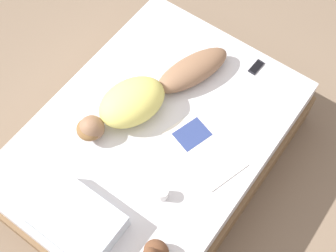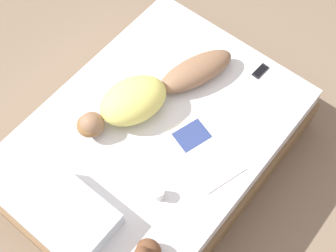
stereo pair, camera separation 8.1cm
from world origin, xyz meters
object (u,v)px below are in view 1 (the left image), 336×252
cell_phone (256,67)px  coffee_mug (162,193)px  person (147,95)px  open_magazine (204,148)px

cell_phone → coffee_mug: bearing=94.2°
coffee_mug → cell_phone: coffee_mug is taller
coffee_mug → cell_phone: (0.03, -1.23, -0.04)m
person → open_magazine: bearing=-167.9°
person → cell_phone: size_ratio=8.72×
coffee_mug → open_magazine: bearing=-94.0°
open_magazine → cell_phone: same height
person → cell_phone: bearing=-104.0°
person → coffee_mug: (-0.50, 0.50, -0.06)m
open_magazine → cell_phone: 0.79m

